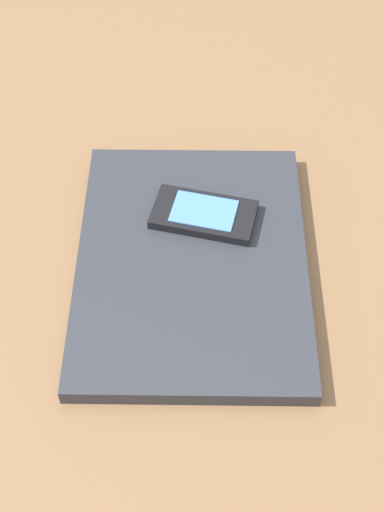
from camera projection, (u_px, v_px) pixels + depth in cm
name	position (u px, v px, depth cm)	size (l,w,h in cm)	color
desk_surface	(211.00, 311.00, 77.18)	(120.00, 80.00, 3.00)	olive
laptop_closed	(192.00, 262.00, 78.16)	(32.95, 24.52, 1.89)	#33353D
cell_phone_on_laptop	(204.00, 214.00, 80.44)	(7.32, 11.93, 1.22)	black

